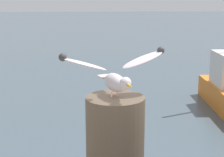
% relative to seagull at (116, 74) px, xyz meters
% --- Properties ---
extents(seagull, '(0.62, 0.38, 0.27)m').
position_rel_seagull_xyz_m(seagull, '(0.00, 0.00, 0.00)').
color(seagull, '#C67160').
rests_on(seagull, mooring_post).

